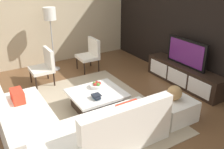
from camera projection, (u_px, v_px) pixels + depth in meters
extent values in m
plane|color=brown|center=(95.00, 112.00, 4.91)|extent=(14.00, 14.00, 0.00)
cube|color=black|center=(199.00, 26.00, 5.63)|extent=(6.40, 0.12, 2.80)
cube|color=#C6B28E|center=(47.00, 15.00, 6.95)|extent=(0.12, 5.20, 2.80)
cube|color=tan|center=(93.00, 110.00, 4.99)|extent=(3.30, 2.46, 0.01)
cube|color=black|center=(184.00, 75.00, 5.95)|extent=(2.12, 0.43, 0.50)
cube|color=white|center=(158.00, 68.00, 6.35)|extent=(0.60, 0.01, 0.35)
cube|color=white|center=(177.00, 77.00, 5.84)|extent=(0.60, 0.01, 0.35)
cube|color=white|center=(199.00, 88.00, 5.33)|extent=(0.60, 0.01, 0.35)
cube|color=black|center=(186.00, 53.00, 5.72)|extent=(1.12, 0.05, 0.64)
cube|color=#591E66|center=(185.00, 53.00, 5.70)|extent=(1.01, 0.01, 0.53)
cube|color=white|center=(30.00, 130.00, 4.06)|extent=(2.28, 0.85, 0.40)
cube|color=white|center=(3.00, 115.00, 3.73)|extent=(2.28, 0.18, 0.41)
cube|color=white|center=(116.00, 129.00, 4.07)|extent=(0.85, 1.58, 0.40)
cube|color=white|center=(128.00, 118.00, 3.64)|extent=(0.18, 1.58, 0.41)
cube|color=red|center=(17.00, 96.00, 4.47)|extent=(0.36, 0.20, 0.22)
cube|color=red|center=(136.00, 111.00, 4.16)|extent=(0.60, 0.44, 0.06)
cube|color=black|center=(97.00, 102.00, 4.97)|extent=(0.74, 0.82, 0.33)
cube|color=white|center=(97.00, 93.00, 4.89)|extent=(0.92, 1.02, 0.05)
cylinder|color=black|center=(31.00, 75.00, 6.10)|extent=(0.04, 0.04, 0.38)
cylinder|color=black|center=(36.00, 83.00, 5.72)|extent=(0.04, 0.04, 0.38)
cylinder|color=black|center=(48.00, 72.00, 6.30)|extent=(0.04, 0.04, 0.38)
cylinder|color=black|center=(54.00, 79.00, 5.92)|extent=(0.04, 0.04, 0.38)
cube|color=white|center=(41.00, 70.00, 5.93)|extent=(0.57, 0.51, 0.08)
cube|color=white|center=(49.00, 58.00, 5.93)|extent=(0.57, 0.08, 0.45)
cylinder|color=#A5A5AA|center=(55.00, 69.00, 6.95)|extent=(0.28, 0.28, 0.02)
cylinder|color=#A5A5AA|center=(53.00, 45.00, 6.68)|extent=(0.03, 0.03, 1.35)
cylinder|color=white|center=(49.00, 14.00, 6.34)|extent=(0.32, 0.32, 0.32)
cube|color=white|center=(173.00, 109.00, 4.65)|extent=(0.70, 0.70, 0.40)
cylinder|color=silver|center=(97.00, 86.00, 5.06)|extent=(0.28, 0.28, 0.07)
sphere|color=#4C8C33|center=(98.00, 85.00, 4.99)|extent=(0.07, 0.07, 0.07)
sphere|color=#B23326|center=(99.00, 83.00, 5.05)|extent=(0.07, 0.07, 0.07)
sphere|color=#B23326|center=(97.00, 83.00, 5.07)|extent=(0.08, 0.08, 0.08)
sphere|color=#4C8C33|center=(94.00, 83.00, 5.05)|extent=(0.07, 0.07, 0.07)
sphere|color=#B23326|center=(95.00, 85.00, 5.00)|extent=(0.08, 0.08, 0.08)
cylinder|color=black|center=(77.00, 62.00, 6.92)|extent=(0.04, 0.04, 0.38)
cylinder|color=black|center=(84.00, 68.00, 6.53)|extent=(0.04, 0.04, 0.38)
cylinder|color=black|center=(91.00, 60.00, 7.12)|extent=(0.04, 0.04, 0.38)
cylinder|color=black|center=(99.00, 65.00, 6.74)|extent=(0.04, 0.04, 0.38)
cube|color=white|center=(87.00, 57.00, 6.75)|extent=(0.57, 0.51, 0.08)
cube|color=white|center=(94.00, 47.00, 6.74)|extent=(0.57, 0.08, 0.45)
sphere|color=#AD8451|center=(175.00, 93.00, 4.52)|extent=(0.28, 0.28, 0.28)
cube|color=#2D516B|center=(96.00, 98.00, 4.64)|extent=(0.16, 0.10, 0.03)
cube|color=#1E232D|center=(96.00, 97.00, 4.62)|extent=(0.22, 0.10, 0.03)
cube|color=#1E232D|center=(96.00, 95.00, 4.63)|extent=(0.15, 0.15, 0.02)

